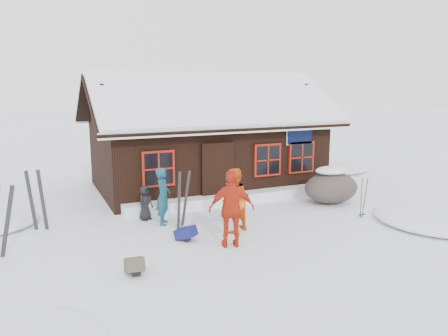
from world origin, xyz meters
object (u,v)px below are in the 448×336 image
at_px(skier_orange_right, 232,209).
at_px(boulder, 331,187).
at_px(skier_crouched, 145,203).
at_px(ski_pair_left, 0,223).
at_px(skier_orange_left, 234,200).
at_px(ski_poles, 363,198).
at_px(backpack_blue, 186,235).
at_px(backpack_olive, 134,268).
at_px(skier_teal, 163,196).

height_order(skier_orange_right, boulder, skier_orange_right).
relative_size(skier_crouched, ski_pair_left, 0.59).
relative_size(skier_orange_left, boulder, 0.93).
relative_size(ski_poles, backpack_blue, 2.55).
relative_size(skier_orange_left, ski_pair_left, 0.99).
distance_m(ski_poles, backpack_blue, 5.53).
distance_m(skier_orange_right, backpack_blue, 1.49).
bearing_deg(skier_crouched, backpack_olive, -143.61).
bearing_deg(boulder, skier_orange_right, -154.38).
relative_size(ski_pair_left, backpack_blue, 3.62).
distance_m(skier_orange_left, skier_crouched, 2.80).
bearing_deg(boulder, ski_poles, -95.10).
bearing_deg(skier_orange_left, skier_crouched, -73.07).
bearing_deg(boulder, skier_teal, 179.00).
relative_size(boulder, ski_pair_left, 1.07).
relative_size(skier_crouched, backpack_blue, 2.12).
bearing_deg(backpack_blue, backpack_olive, -175.45).
height_order(skier_orange_right, ski_poles, skier_orange_right).
relative_size(skier_orange_right, skier_crouched, 1.84).
distance_m(skier_teal, boulder, 5.80).
relative_size(ski_poles, backpack_olive, 2.44).
xyz_separation_m(skier_orange_right, backpack_blue, (-0.89, 0.87, -0.82)).
relative_size(skier_orange_left, ski_poles, 1.40).
xyz_separation_m(skier_orange_right, skier_crouched, (-1.40, 2.98, -0.44)).
bearing_deg(skier_orange_left, boulder, 170.60).
bearing_deg(skier_orange_left, ski_pair_left, -31.75).
distance_m(skier_crouched, backpack_olive, 3.79).
xyz_separation_m(ski_pair_left, backpack_blue, (4.23, -0.61, -0.72)).
height_order(skier_crouched, ski_pair_left, ski_pair_left).
distance_m(skier_orange_right, skier_crouched, 3.32).
xyz_separation_m(skier_orange_left, skier_orange_right, (-0.51, -0.97, 0.08)).
relative_size(backpack_blue, backpack_olive, 0.96).
bearing_deg(skier_crouched, skier_orange_right, -100.75).
bearing_deg(backpack_olive, ski_poles, 13.98).
distance_m(skier_orange_left, ski_pair_left, 5.65).
height_order(skier_orange_left, backpack_blue, skier_orange_left).
xyz_separation_m(skier_orange_right, backpack_olive, (-2.55, -0.61, -0.82)).
height_order(skier_orange_right, backpack_blue, skier_orange_right).
bearing_deg(ski_pair_left, skier_crouched, 22.02).
relative_size(skier_teal, skier_orange_left, 0.94).
xyz_separation_m(backpack_blue, backpack_olive, (-1.66, -1.48, 0.01)).
distance_m(ski_pair_left, backpack_blue, 4.33).
bearing_deg(ski_pair_left, skier_teal, 12.52).
height_order(skier_crouched, ski_poles, ski_poles).
xyz_separation_m(skier_orange_left, boulder, (4.26, 1.32, -0.31)).
bearing_deg(skier_crouched, skier_teal, -93.90).
relative_size(skier_orange_right, backpack_blue, 3.90).
xyz_separation_m(skier_orange_left, backpack_olive, (-3.06, -1.58, -0.74)).
bearing_deg(skier_orange_right, ski_pair_left, 1.12).
bearing_deg(boulder, skier_crouched, 173.55).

